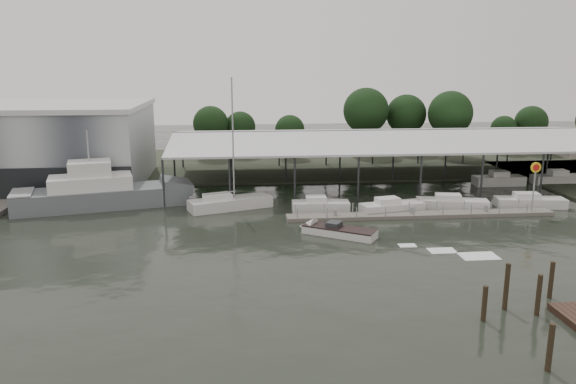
{
  "coord_description": "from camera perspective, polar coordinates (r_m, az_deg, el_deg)",
  "views": [
    {
      "loc": [
        -3.88,
        -44.62,
        15.71
      ],
      "look_at": [
        1.32,
        11.86,
        2.5
      ],
      "focal_mm": 35.0,
      "sensor_mm": 36.0,
      "label": 1
    }
  ],
  "objects": [
    {
      "name": "moored_cruiser_1",
      "position": [
        60.7,
        10.45,
        -1.51
      ],
      "size": [
        7.14,
        3.61,
        1.7
      ],
      "rotation": [
        0.0,
        0.0,
        0.22
      ],
      "color": "silver",
      "rests_on": "ground"
    },
    {
      "name": "moored_cruiser_2",
      "position": [
        63.86,
        16.28,
        -1.1
      ],
      "size": [
        7.9,
        3.81,
        1.7
      ],
      "rotation": [
        0.0,
        0.0,
        -0.22
      ],
      "color": "silver",
      "rests_on": "ground"
    },
    {
      "name": "speedboat_underway",
      "position": [
        52.4,
        4.61,
        -3.92
      ],
      "size": [
        16.45,
        11.01,
        2.0
      ],
      "rotation": [
        0.0,
        0.0,
        2.57
      ],
      "color": "silver",
      "rests_on": "ground"
    },
    {
      "name": "storage_warehouse",
      "position": [
        79.06,
        -23.04,
        4.49
      ],
      "size": [
        24.5,
        20.5,
        10.5
      ],
      "color": "#A3AAAE",
      "rests_on": "ground"
    },
    {
      "name": "white_sailboat",
      "position": [
        61.54,
        -6.01,
        -1.11
      ],
      "size": [
        9.41,
        5.58,
        14.33
      ],
      "rotation": [
        0.0,
        0.0,
        0.35
      ],
      "color": "silver",
      "rests_on": "ground"
    },
    {
      "name": "floating_dock",
      "position": [
        59.83,
        13.34,
        -2.27
      ],
      "size": [
        28.0,
        2.0,
        1.4
      ],
      "color": "#635E57",
      "rests_on": "ground"
    },
    {
      "name": "land_strip_far",
      "position": [
        88.1,
        -2.65,
        2.89
      ],
      "size": [
        140.0,
        30.0,
        0.3
      ],
      "color": "#3D4433",
      "rests_on": "ground"
    },
    {
      "name": "mooring_pilings",
      "position": [
        37.7,
        24.14,
        -10.94
      ],
      "size": [
        6.3,
        9.14,
        3.74
      ],
      "color": "#332819",
      "rests_on": "ground"
    },
    {
      "name": "moored_cruiser_3",
      "position": [
        67.44,
        23.34,
        -0.92
      ],
      "size": [
        7.66,
        3.1,
        1.7
      ],
      "rotation": [
        0.0,
        0.0,
        -0.12
      ],
      "color": "silver",
      "rests_on": "ground"
    },
    {
      "name": "grey_trawler",
      "position": [
        65.22,
        -18.24,
        -0.07
      ],
      "size": [
        19.62,
        9.14,
        8.84
      ],
      "rotation": [
        0.0,
        0.0,
        0.24
      ],
      "color": "#5A5F63",
      "rests_on": "ground"
    },
    {
      "name": "moored_cruiser_0",
      "position": [
        60.42,
        3.26,
        -1.38
      ],
      "size": [
        6.23,
        2.51,
        1.7
      ],
      "rotation": [
        0.0,
        0.0,
        -0.05
      ],
      "color": "silver",
      "rests_on": "ground"
    },
    {
      "name": "shell_fuel_sign",
      "position": [
        63.83,
        23.79,
        1.35
      ],
      "size": [
        1.1,
        0.18,
        5.55
      ],
      "color": "gray",
      "rests_on": "ground"
    },
    {
      "name": "ground",
      "position": [
        47.46,
        -0.28,
        -6.22
      ],
      "size": [
        200.0,
        200.0,
        0.0
      ],
      "primitive_type": "plane",
      "color": "black",
      "rests_on": "ground"
    },
    {
      "name": "horizon_tree_line",
      "position": [
        97.42,
        11.68,
        7.4
      ],
      "size": [
        71.86,
        11.39,
        11.49
      ],
      "color": "black",
      "rests_on": "ground"
    },
    {
      "name": "covered_boat_shed",
      "position": [
        76.16,
        10.75,
        5.66
      ],
      "size": [
        58.24,
        24.0,
        6.96
      ],
      "color": "silver",
      "rests_on": "ground"
    }
  ]
}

